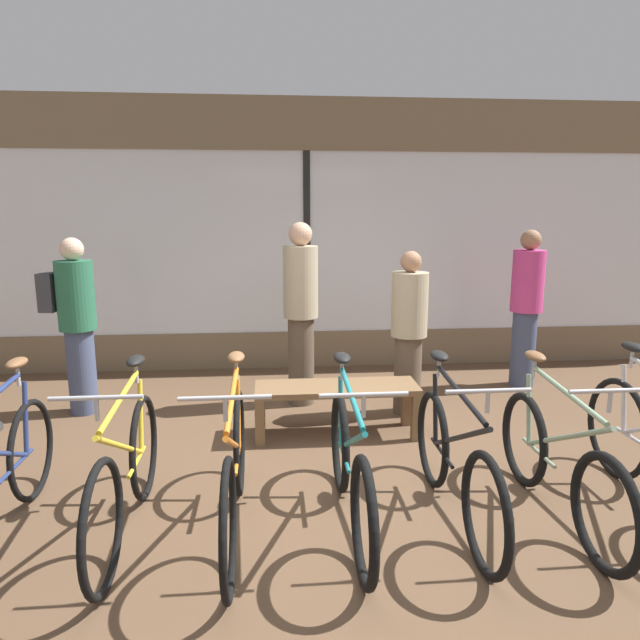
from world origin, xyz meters
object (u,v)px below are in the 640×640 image
Objects in this scene: bicycle_center_left at (235,471)px; bicycle_center at (350,469)px; customer_near_bench at (526,305)px; customer_near_rack at (301,310)px; customer_by_window at (76,320)px; bicycle_right at (558,464)px; customer_mid_floor at (409,330)px; bicycle_left at (126,474)px; bicycle_center_right at (455,464)px; display_bench at (337,394)px.

bicycle_center_left is 0.70m from bicycle_center.
bicycle_center_left is 4.06m from customer_near_bench.
customer_near_rack is 2.13m from customer_by_window.
bicycle_center_left is at bearing -179.85° from bicycle_center.
customer_mid_floor is (-0.49, 1.97, 0.44)m from bicycle_right.
bicycle_center is at bearing -1.33° from bicycle_left.
bicycle_center_right is (0.66, 0.02, -0.00)m from bicycle_center.
bicycle_left is 0.94× the size of bicycle_center_left.
display_bench is at bearing -146.60° from customer_mid_floor.
customer_by_window is at bearing 113.59° from bicycle_left.
bicycle_center_left is 2.79m from customer_by_window.
bicycle_center_right is 0.98× the size of customer_near_bench.
bicycle_right is at bearing -57.58° from customer_near_rack.
customer_near_rack reaches higher than customer_mid_floor.
customer_near_rack reaches higher than bicycle_right.
bicycle_left reaches higher than bicycle_right.
customer_by_window is at bearing 174.84° from customer_mid_floor.
bicycle_left is 2.00m from bicycle_center_right.
customer_near_rack is (-1.49, 2.34, 0.59)m from bicycle_right.
bicycle_center is 1.22× the size of display_bench.
customer_near_rack is 1.08× the size of customer_by_window.
customer_by_window reaches higher than display_bench.
display_bench is (-1.23, 1.48, -0.00)m from bicycle_right.
customer_near_rack reaches higher than customer_near_bench.
customer_mid_floor is at bearing -5.16° from customer_by_window.
bicycle_center is 1.02× the size of bicycle_right.
customer_mid_floor is at bearing -153.50° from customer_near_bench.
customer_near_bench is (2.30, 2.68, 0.53)m from bicycle_center.
customer_by_window is (-2.96, 2.21, 0.53)m from bicycle_center_right.
customer_by_window is at bearing 162.12° from display_bench.
customer_by_window is (-1.60, 2.23, 0.50)m from bicycle_center_left.
bicycle_center_left is 2.51m from customer_mid_floor.
bicycle_left is 1.21× the size of display_bench.
customer_by_window is (-2.13, -0.09, -0.05)m from customer_near_rack.
display_bench is 0.83× the size of customer_by_window.
customer_mid_floor reaches higher than bicycle_left.
customer_near_rack is (-0.17, 2.32, 0.58)m from bicycle_center.
display_bench is 2.59m from customer_near_bench.
customer_near_rack is at bearing 77.21° from bicycle_center_left.
customer_near_bench reaches higher than bicycle_left.
customer_by_window is at bearing 143.32° from bicycle_center_right.
bicycle_right is at bearing -1.01° from bicycle_center.
bicycle_left is 2.63m from customer_near_rack.
bicycle_center_left is at bearing -102.79° from customer_near_rack.
bicycle_center_right is at bearing -70.02° from customer_near_rack.
customer_mid_floor reaches higher than bicycle_center_right.
customer_near_rack is at bearing 159.61° from customer_mid_floor.
bicycle_center_right is 2.51m from customer_near_rack.
customer_mid_floor is at bearing 51.92° from bicycle_center_left.
customer_near_rack is 1.08m from customer_mid_floor.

